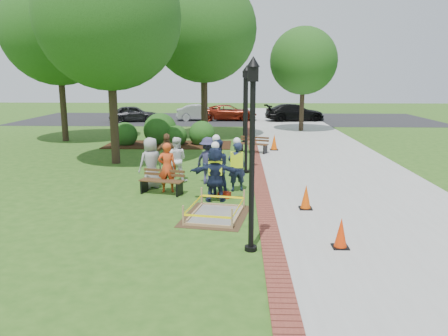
{
  "coord_description": "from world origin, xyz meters",
  "views": [
    {
      "loc": [
        0.97,
        -12.26,
        3.87
      ],
      "look_at": [
        0.5,
        1.2,
        1.0
      ],
      "focal_mm": 35.0,
      "sensor_mm": 36.0,
      "label": 1
    }
  ],
  "objects_px": {
    "wet_concrete_pad": "(216,208)",
    "cone_front": "(341,234)",
    "hivis_worker_c": "(216,165)",
    "bench_near": "(162,186)",
    "hivis_worker_b": "(237,165)",
    "hivis_worker_a": "(215,172)",
    "lamp_near": "(252,142)"
  },
  "relations": [
    {
      "from": "hivis_worker_a",
      "to": "hivis_worker_b",
      "type": "relative_size",
      "value": 1.03
    },
    {
      "from": "wet_concrete_pad",
      "to": "hivis_worker_b",
      "type": "relative_size",
      "value": 1.39
    },
    {
      "from": "hivis_worker_a",
      "to": "hivis_worker_c",
      "type": "bearing_deg",
      "value": 90.91
    },
    {
      "from": "cone_front",
      "to": "hivis_worker_c",
      "type": "height_order",
      "value": "hivis_worker_c"
    },
    {
      "from": "hivis_worker_c",
      "to": "wet_concrete_pad",
      "type": "bearing_deg",
      "value": -87.58
    },
    {
      "from": "cone_front",
      "to": "hivis_worker_c",
      "type": "bearing_deg",
      "value": 124.56
    },
    {
      "from": "bench_near",
      "to": "hivis_worker_c",
      "type": "height_order",
      "value": "hivis_worker_c"
    },
    {
      "from": "cone_front",
      "to": "hivis_worker_a",
      "type": "xyz_separation_m",
      "value": [
        -3.05,
        3.71,
        0.58
      ]
    },
    {
      "from": "wet_concrete_pad",
      "to": "bench_near",
      "type": "height_order",
      "value": "bench_near"
    },
    {
      "from": "bench_near",
      "to": "lamp_near",
      "type": "relative_size",
      "value": 0.36
    },
    {
      "from": "wet_concrete_pad",
      "to": "hivis_worker_c",
      "type": "bearing_deg",
      "value": 92.42
    },
    {
      "from": "cone_front",
      "to": "wet_concrete_pad",
      "type": "bearing_deg",
      "value": 143.24
    },
    {
      "from": "wet_concrete_pad",
      "to": "cone_front",
      "type": "bearing_deg",
      "value": -36.76
    },
    {
      "from": "cone_front",
      "to": "hivis_worker_a",
      "type": "height_order",
      "value": "hivis_worker_a"
    },
    {
      "from": "hivis_worker_a",
      "to": "bench_near",
      "type": "bearing_deg",
      "value": 156.64
    },
    {
      "from": "hivis_worker_b",
      "to": "hivis_worker_c",
      "type": "relative_size",
      "value": 0.92
    },
    {
      "from": "hivis_worker_a",
      "to": "hivis_worker_c",
      "type": "relative_size",
      "value": 0.94
    },
    {
      "from": "cone_front",
      "to": "lamp_near",
      "type": "height_order",
      "value": "lamp_near"
    },
    {
      "from": "cone_front",
      "to": "hivis_worker_b",
      "type": "distance_m",
      "value": 5.54
    },
    {
      "from": "wet_concrete_pad",
      "to": "cone_front",
      "type": "height_order",
      "value": "cone_front"
    },
    {
      "from": "lamp_near",
      "to": "bench_near",
      "type": "bearing_deg",
      "value": 121.15
    },
    {
      "from": "hivis_worker_b",
      "to": "hivis_worker_a",
      "type": "bearing_deg",
      "value": -117.65
    },
    {
      "from": "wet_concrete_pad",
      "to": "hivis_worker_b",
      "type": "height_order",
      "value": "hivis_worker_b"
    },
    {
      "from": "bench_near",
      "to": "hivis_worker_b",
      "type": "height_order",
      "value": "hivis_worker_b"
    },
    {
      "from": "hivis_worker_a",
      "to": "hivis_worker_c",
      "type": "height_order",
      "value": "hivis_worker_c"
    },
    {
      "from": "wet_concrete_pad",
      "to": "lamp_near",
      "type": "height_order",
      "value": "lamp_near"
    },
    {
      "from": "bench_near",
      "to": "wet_concrete_pad",
      "type": "bearing_deg",
      "value": -50.02
    },
    {
      "from": "lamp_near",
      "to": "hivis_worker_c",
      "type": "distance_m",
      "value": 4.98
    },
    {
      "from": "bench_near",
      "to": "lamp_near",
      "type": "height_order",
      "value": "lamp_near"
    },
    {
      "from": "wet_concrete_pad",
      "to": "hivis_worker_a",
      "type": "distance_m",
      "value": 1.65
    },
    {
      "from": "wet_concrete_pad",
      "to": "cone_front",
      "type": "distance_m",
      "value": 3.71
    },
    {
      "from": "wet_concrete_pad",
      "to": "cone_front",
      "type": "xyz_separation_m",
      "value": [
        2.97,
        -2.22,
        0.12
      ]
    }
  ]
}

